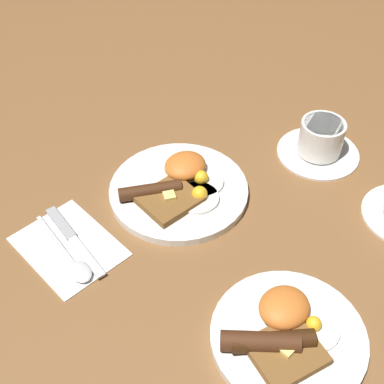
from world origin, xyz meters
The scene contains 7 objects.
ground_plane centered at (0.00, 0.00, 0.00)m, with size 3.00×3.00×0.00m, color brown.
breakfast_plate_near centered at (0.00, 0.00, 0.01)m, with size 0.25×0.25×0.05m.
breakfast_plate_far centered at (0.07, 0.33, 0.02)m, with size 0.22×0.22×0.05m.
teacup_near centered at (-0.28, 0.09, 0.03)m, with size 0.16×0.16×0.07m.
napkin centered at (0.22, -0.02, 0.00)m, with size 0.13×0.17×0.01m, color white.
knife centered at (0.21, -0.03, 0.01)m, with size 0.02×0.18×0.01m.
spoon centered at (0.23, 0.03, 0.01)m, with size 0.04×0.17×0.01m.
Camera 1 is at (0.42, 0.55, 0.68)m, focal length 50.00 mm.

